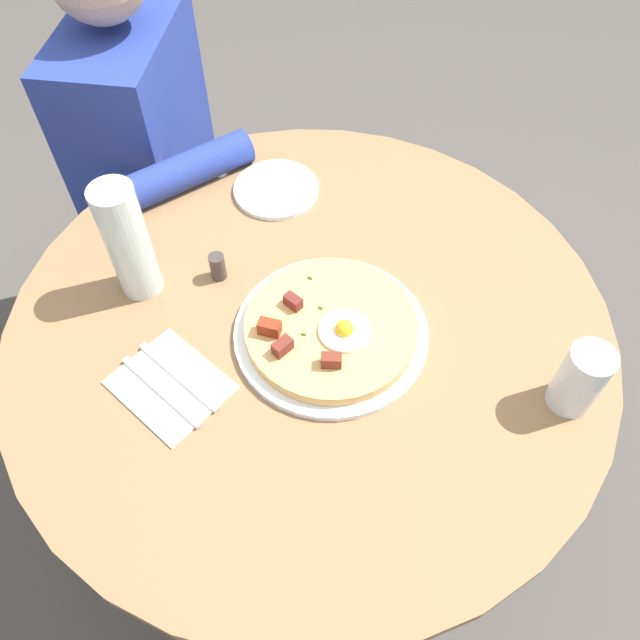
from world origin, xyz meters
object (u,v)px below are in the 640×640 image
at_px(water_glass, 580,379).
at_px(breakfast_pizza, 330,327).
at_px(person_seated, 157,189).
at_px(dining_table, 311,373).
at_px(bread_plate, 276,189).
at_px(knife, 179,376).
at_px(pizza_plate, 331,333).
at_px(salt_shaker, 219,163).
at_px(fork, 161,391).
at_px(water_bottle, 128,242).
at_px(pepper_shaker, 218,267).

bearing_deg(water_glass, breakfast_pizza, -100.64).
bearing_deg(breakfast_pizza, person_seated, -137.02).
height_order(dining_table, bread_plate, bread_plate).
relative_size(person_seated, bread_plate, 6.67).
bearing_deg(knife, water_glass, 37.94).
bearing_deg(dining_table, pizza_plate, 56.30).
xyz_separation_m(water_glass, salt_shaker, (-0.45, -0.66, -0.04)).
bearing_deg(dining_table, breakfast_pizza, 53.99).
bearing_deg(knife, fork, -90.00).
bearing_deg(water_glass, person_seated, -124.78).
bearing_deg(person_seated, water_bottle, 19.07).
xyz_separation_m(bread_plate, pepper_shaker, (0.23, -0.06, 0.02)).
bearing_deg(knife, water_bottle, 156.60).
xyz_separation_m(bread_plate, salt_shaker, (-0.04, -0.12, 0.02)).
bearing_deg(salt_shaker, pizza_plate, 36.51).
bearing_deg(fork, person_seated, 144.61).
height_order(breakfast_pizza, pepper_shaker, breakfast_pizza).
distance_m(pizza_plate, pepper_shaker, 0.24).
distance_m(dining_table, knife, 0.30).
bearing_deg(water_glass, bread_plate, -127.40).
height_order(person_seated, bread_plate, person_seated).
height_order(fork, water_glass, water_glass).
distance_m(person_seated, salt_shaker, 0.39).
distance_m(water_bottle, salt_shaker, 0.33).
bearing_deg(water_glass, fork, -83.41).
relative_size(pizza_plate, salt_shaker, 6.22).
bearing_deg(water_glass, pizza_plate, -100.92).
height_order(dining_table, pepper_shaker, pepper_shaker).
height_order(knife, salt_shaker, salt_shaker).
height_order(breakfast_pizza, salt_shaker, breakfast_pizza).
bearing_deg(bread_plate, water_glass, 52.60).
xyz_separation_m(water_glass, water_bottle, (-0.13, -0.72, 0.05)).
xyz_separation_m(person_seated, water_glass, (0.62, 0.89, 0.29)).
height_order(bread_plate, knife, bread_plate).
height_order(breakfast_pizza, fork, breakfast_pizza).
height_order(pizza_plate, knife, pizza_plate).
height_order(knife, water_glass, water_glass).
bearing_deg(dining_table, water_bottle, -96.49).
xyz_separation_m(dining_table, fork, (0.17, -0.21, 0.18)).
height_order(person_seated, breakfast_pizza, person_seated).
bearing_deg(pizza_plate, bread_plate, -155.53).
bearing_deg(water_bottle, bread_plate, 144.76).
bearing_deg(water_bottle, pepper_shaker, 106.90).
xyz_separation_m(dining_table, person_seated, (-0.52, -0.47, -0.05)).
xyz_separation_m(pizza_plate, breakfast_pizza, (0.00, -0.00, 0.02)).
relative_size(person_seated, water_bottle, 5.07).
bearing_deg(dining_table, water_glass, 76.58).
distance_m(fork, knife, 0.04).
xyz_separation_m(bread_plate, knife, (0.45, -0.08, 0.00)).
distance_m(fork, pepper_shaker, 0.25).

